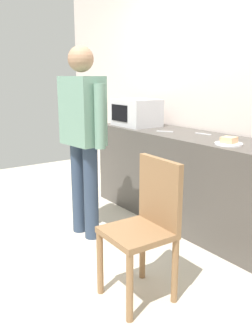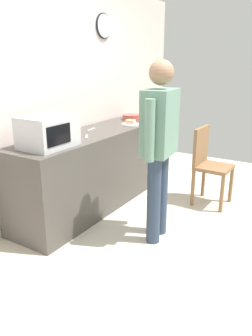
{
  "view_description": "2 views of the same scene",
  "coord_description": "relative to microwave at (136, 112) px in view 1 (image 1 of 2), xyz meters",
  "views": [
    {
      "loc": [
        2.69,
        -1.27,
        1.45
      ],
      "look_at": [
        0.0,
        0.63,
        0.6
      ],
      "focal_mm": 38.22,
      "sensor_mm": 36.0,
      "label": 1
    },
    {
      "loc": [
        -2.76,
        -1.06,
        1.69
      ],
      "look_at": [
        0.04,
        0.67,
        0.62
      ],
      "focal_mm": 35.31,
      "sensor_mm": 36.0,
      "label": 2
    }
  ],
  "objects": [
    {
      "name": "ground_plane",
      "position": [
        0.55,
        -1.17,
        -1.06
      ],
      "size": [
        6.0,
        6.0,
        0.0
      ],
      "primitive_type": "plane",
      "color": "beige"
    },
    {
      "name": "back_wall",
      "position": [
        0.55,
        0.43,
        0.25
      ],
      "size": [
        5.4,
        0.13,
        2.6
      ],
      "color": "silver",
      "rests_on": "ground_plane"
    },
    {
      "name": "kitchen_counter",
      "position": [
        0.81,
        0.05,
        -0.6
      ],
      "size": [
        2.37,
        0.62,
        0.91
      ],
      "primitive_type": "cube",
      "color": "#4C4742",
      "rests_on": "ground_plane"
    },
    {
      "name": "microwave",
      "position": [
        0.0,
        0.0,
        0.0
      ],
      "size": [
        0.5,
        0.39,
        0.3
      ],
      "color": "silver",
      "rests_on": "kitchen_counter"
    },
    {
      "name": "sandwich_plate",
      "position": [
        1.37,
        -0.08,
        -0.13
      ],
      "size": [
        0.23,
        0.23,
        0.07
      ],
      "color": "white",
      "rests_on": "kitchen_counter"
    },
    {
      "name": "fork_utensil",
      "position": [
        0.53,
        -0.03,
        -0.15
      ],
      "size": [
        0.15,
        0.12,
        0.01
      ],
      "primitive_type": "cube",
      "rotation": [
        0.0,
        0.0,
        0.64
      ],
      "color": "silver",
      "rests_on": "kitchen_counter"
    },
    {
      "name": "spoon_utensil",
      "position": [
        0.87,
        0.16,
        -0.15
      ],
      "size": [
        0.17,
        0.05,
        0.01
      ],
      "primitive_type": "cube",
      "rotation": [
        0.0,
        0.0,
        0.18
      ],
      "color": "silver",
      "rests_on": "kitchen_counter"
    },
    {
      "name": "person_standing",
      "position": [
        0.46,
        -0.94,
        -0.06
      ],
      "size": [
        0.59,
        0.28,
        1.7
      ],
      "color": "#2E3D54",
      "rests_on": "ground_plane"
    },
    {
      "name": "wooden_chair",
      "position": [
        1.54,
        -1.07,
        -0.53
      ],
      "size": [
        0.41,
        0.41,
        0.94
      ],
      "color": "olive",
      "rests_on": "ground_plane"
    }
  ]
}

